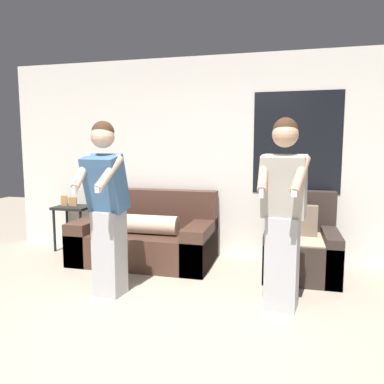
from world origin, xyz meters
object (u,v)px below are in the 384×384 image
object	(u,v)px
armchair	(300,247)
side_table	(73,213)
person_right	(283,212)
person_left	(106,206)
couch	(146,238)

from	to	relation	value
armchair	side_table	xyz separation A→B (m)	(-3.19, 0.26, 0.22)
armchair	person_right	world-z (taller)	person_right
armchair	person_left	bearing A→B (deg)	-148.46
couch	person_right	xyz separation A→B (m)	(1.76, -1.08, 0.61)
couch	side_table	world-z (taller)	couch
person_left	side_table	bearing A→B (deg)	131.62
armchair	couch	bearing A→B (deg)	179.61
couch	person_right	distance (m)	2.15
person_left	person_right	bearing A→B (deg)	3.53
side_table	person_right	xyz separation A→B (m)	(2.98, -1.33, 0.38)
person_left	person_right	xyz separation A→B (m)	(1.70, 0.11, 0.00)
side_table	person_right	world-z (taller)	person_right
side_table	person_left	size ratio (longest dim) A/B	0.45
person_right	couch	bearing A→B (deg)	148.37
armchair	person_left	distance (m)	2.32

